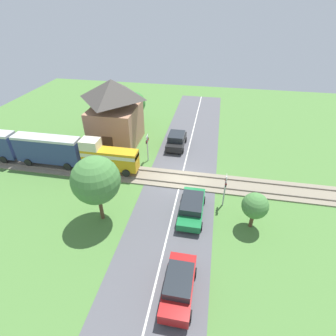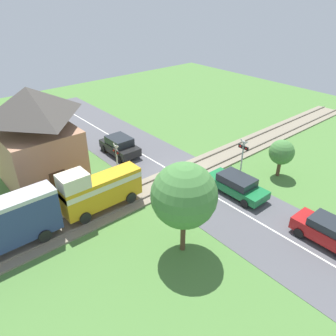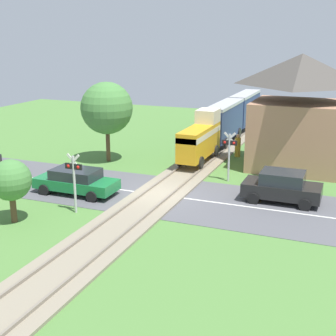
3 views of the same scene
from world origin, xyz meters
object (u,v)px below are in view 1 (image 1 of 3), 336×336
object	(u,v)px
car_behind_queue	(179,285)
pedestrian_by_station	(91,153)
crossing_signal_east_approach	(147,144)
crossing_signal_west_approach	(225,187)
train	(41,149)
car_near_crossing	(192,207)
station_building	(115,113)
car_far_side	(176,140)

from	to	relation	value
car_behind_queue	pedestrian_by_station	size ratio (longest dim) A/B	2.50
car_behind_queue	crossing_signal_east_approach	distance (m)	14.78
crossing_signal_west_approach	crossing_signal_east_approach	size ratio (longest dim) A/B	1.00
train	pedestrian_by_station	bearing A→B (deg)	-65.24
car_near_crossing	station_building	size ratio (longest dim) A/B	0.63
car_behind_queue	crossing_signal_west_approach	world-z (taller)	crossing_signal_west_approach
car_behind_queue	train	bearing A→B (deg)	54.25
car_far_side	pedestrian_by_station	distance (m)	9.34
crossing_signal_east_approach	station_building	xyz separation A→B (m)	(3.24, 4.42, 1.67)
station_building	pedestrian_by_station	size ratio (longest dim) A/B	4.49
car_behind_queue	crossing_signal_west_approach	xyz separation A→B (m)	(8.21, -2.41, 1.10)
car_far_side	car_behind_queue	bearing A→B (deg)	-170.51
crossing_signal_west_approach	car_behind_queue	bearing A→B (deg)	163.63
crossing_signal_east_approach	pedestrian_by_station	size ratio (longest dim) A/B	1.83
car_near_crossing	car_behind_queue	world-z (taller)	car_behind_queue
car_far_side	station_building	distance (m)	7.36
crossing_signal_east_approach	crossing_signal_west_approach	bearing A→B (deg)	-125.77
train	crossing_signal_west_approach	bearing A→B (deg)	-98.93
crossing_signal_east_approach	pedestrian_by_station	xyz separation A→B (m)	(-0.88, 5.86, -1.17)
car_far_side	crossing_signal_east_approach	distance (m)	4.35
car_behind_queue	crossing_signal_west_approach	size ratio (longest dim) A/B	1.36
car_near_crossing	crossing_signal_east_approach	distance (m)	8.89
car_near_crossing	pedestrian_by_station	distance (m)	12.75
train	crossing_signal_east_approach	xyz separation A→B (m)	(2.78, -9.96, 0.01)
train	crossing_signal_east_approach	bearing A→B (deg)	-74.44
car_near_crossing	pedestrian_by_station	bearing A→B (deg)	61.04
car_far_side	crossing_signal_east_approach	xyz separation A→B (m)	(-3.46, 2.41, 1.07)
train	crossing_signal_west_approach	xyz separation A→B (m)	(-2.78, -17.67, 0.01)
pedestrian_by_station	car_behind_queue	bearing A→B (deg)	-139.10
car_near_crossing	car_behind_queue	size ratio (longest dim) A/B	1.12
train	car_behind_queue	xyz separation A→B (m)	(-10.98, -15.26, -1.09)
car_far_side	crossing_signal_east_approach	bearing A→B (deg)	145.14
station_building	crossing_signal_west_approach	bearing A→B (deg)	-125.95
crossing_signal_west_approach	car_far_side	bearing A→B (deg)	30.42
car_behind_queue	car_far_side	bearing A→B (deg)	9.49
car_near_crossing	crossing_signal_west_approach	xyz separation A→B (m)	(1.50, -2.41, 1.16)
crossing_signal_west_approach	pedestrian_by_station	distance (m)	14.39
train	crossing_signal_east_approach	world-z (taller)	train
train	car_far_side	distance (m)	13.90
car_near_crossing	train	bearing A→B (deg)	74.33
train	car_near_crossing	bearing A→B (deg)	-105.67
crossing_signal_west_approach	crossing_signal_east_approach	bearing A→B (deg)	54.23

